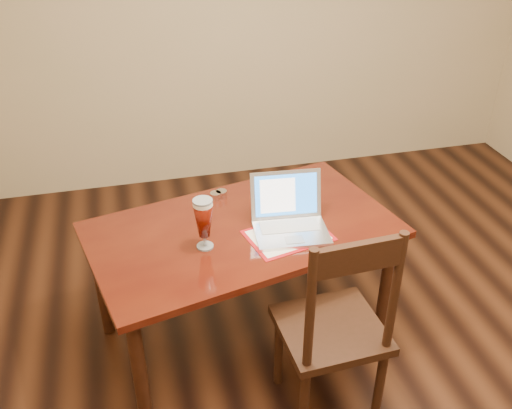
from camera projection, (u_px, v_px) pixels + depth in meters
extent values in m
plane|color=black|center=(373.00, 396.00, 2.86)|extent=(5.00, 5.00, 0.00)
cube|color=tan|center=(254.00, 9.00, 4.23)|extent=(4.50, 0.01, 2.70)
cube|color=#471509|center=(243.00, 230.00, 2.89)|extent=(1.68, 1.18, 0.04)
cylinder|color=black|center=(140.00, 374.00, 2.55)|extent=(0.07, 0.07, 0.68)
cylinder|color=black|center=(386.00, 285.00, 3.08)|extent=(0.07, 0.07, 0.68)
cylinder|color=black|center=(101.00, 284.00, 3.09)|extent=(0.07, 0.07, 0.68)
cylinder|color=black|center=(317.00, 222.00, 3.61)|extent=(0.07, 0.07, 0.68)
cube|color=#9E0E12|center=(288.00, 235.00, 2.82)|extent=(0.45, 0.37, 0.00)
cube|color=white|center=(288.00, 235.00, 2.82)|extent=(0.41, 0.32, 0.00)
cube|color=silver|center=(291.00, 233.00, 2.82)|extent=(0.38, 0.28, 0.02)
cube|color=#B2B2B7|center=(289.00, 226.00, 2.85)|extent=(0.30, 0.14, 0.00)
cube|color=#AFAEB3|center=(294.00, 240.00, 2.75)|extent=(0.10, 0.07, 0.00)
cube|color=silver|center=(286.00, 195.00, 2.88)|extent=(0.37, 0.10, 0.24)
cube|color=blue|center=(286.00, 195.00, 2.88)|extent=(0.32, 0.08, 0.20)
cube|color=white|center=(278.00, 196.00, 2.87)|extent=(0.18, 0.06, 0.17)
cylinder|color=silver|center=(205.00, 246.00, 2.74)|extent=(0.08, 0.08, 0.01)
cylinder|color=silver|center=(205.00, 240.00, 2.72)|extent=(0.01, 0.01, 0.06)
cylinder|color=silver|center=(203.00, 204.00, 2.61)|extent=(0.09, 0.09, 0.02)
cylinder|color=silver|center=(203.00, 201.00, 2.60)|extent=(0.09, 0.09, 0.01)
cylinder|color=silver|center=(216.00, 196.00, 3.11)|extent=(0.06, 0.06, 0.04)
cylinder|color=silver|center=(221.00, 194.00, 3.13)|extent=(0.06, 0.06, 0.04)
cube|color=black|center=(331.00, 329.00, 2.60)|extent=(0.48, 0.46, 0.04)
cylinder|color=black|center=(304.00, 405.00, 2.54)|extent=(0.04, 0.04, 0.45)
cylinder|color=black|center=(379.00, 386.00, 2.64)|extent=(0.04, 0.04, 0.45)
cylinder|color=black|center=(279.00, 350.00, 2.83)|extent=(0.04, 0.04, 0.45)
cylinder|color=black|center=(347.00, 334.00, 2.92)|extent=(0.04, 0.04, 0.45)
cylinder|color=black|center=(310.00, 310.00, 2.25)|extent=(0.04, 0.04, 0.59)
cylinder|color=black|center=(395.00, 292.00, 2.34)|extent=(0.04, 0.04, 0.59)
cube|color=black|center=(359.00, 257.00, 2.18)|extent=(0.37, 0.05, 0.13)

